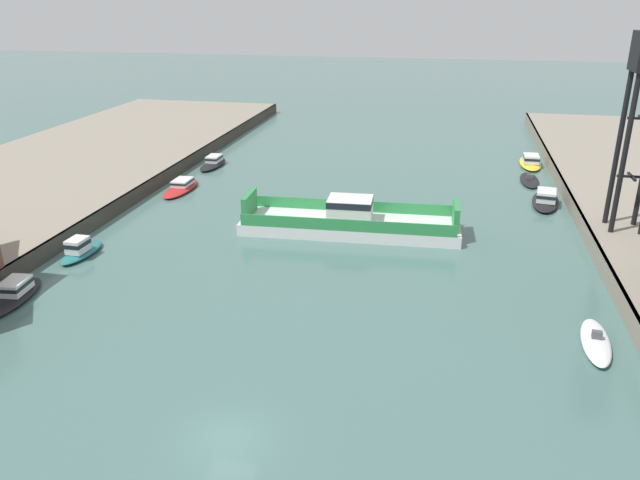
{
  "coord_description": "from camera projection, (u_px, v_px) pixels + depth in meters",
  "views": [
    {
      "loc": [
        9.87,
        -24.18,
        21.09
      ],
      "look_at": [
        0.0,
        22.83,
        2.0
      ],
      "focal_mm": 35.06,
      "sensor_mm": 36.0,
      "label": 1
    }
  ],
  "objects": [
    {
      "name": "moored_boat_near_left",
      "position": [
        531.0,
        161.0,
        81.41
      ],
      "size": [
        2.75,
        7.84,
        1.52
      ],
      "color": "yellow",
      "rests_on": "ground"
    },
    {
      "name": "moored_boat_far_left",
      "position": [
        181.0,
        186.0,
        71.36
      ],
      "size": [
        2.63,
        7.72,
        1.18
      ],
      "color": "red",
      "rests_on": "ground"
    },
    {
      "name": "moored_boat_mid_right",
      "position": [
        529.0,
        180.0,
        74.62
      ],
      "size": [
        2.12,
        6.81,
        0.9
      ],
      "color": "black",
      "rests_on": "ground"
    },
    {
      "name": "moored_boat_far_right",
      "position": [
        80.0,
        249.0,
        53.37
      ],
      "size": [
        2.1,
        5.48,
        1.7
      ],
      "color": "#237075",
      "rests_on": "ground"
    },
    {
      "name": "ground_plane",
      "position": [
        228.0,
        439.0,
        31.67
      ],
      "size": [
        400.0,
        400.0,
        0.0
      ],
      "primitive_type": "plane",
      "color": "#476B66"
    },
    {
      "name": "moored_boat_near_right",
      "position": [
        596.0,
        342.0,
        39.92
      ],
      "size": [
        2.23,
        6.34,
        1.06
      ],
      "color": "white",
      "rests_on": "ground"
    },
    {
      "name": "chain_ferry",
      "position": [
        350.0,
        221.0,
        58.73
      ],
      "size": [
        20.66,
        6.64,
        3.32
      ],
      "color": "silver",
      "rests_on": "ground"
    },
    {
      "name": "moored_boat_mid_left",
      "position": [
        213.0,
        162.0,
        81.26
      ],
      "size": [
        2.29,
        6.93,
        1.32
      ],
      "color": "black",
      "rests_on": "ground"
    },
    {
      "name": "moored_boat_upstream_a",
      "position": [
        546.0,
        199.0,
        66.49
      ],
      "size": [
        3.78,
        8.27,
        1.66
      ],
      "color": "black",
      "rests_on": "ground"
    },
    {
      "name": "moored_boat_upstream_b",
      "position": [
        14.0,
        293.0,
        45.84
      ],
      "size": [
        3.08,
        7.05,
        1.43
      ],
      "color": "black",
      "rests_on": "ground"
    }
  ]
}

